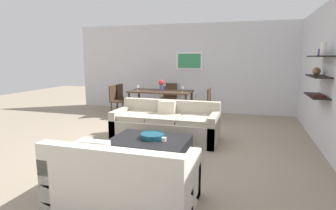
% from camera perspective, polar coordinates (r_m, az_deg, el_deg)
% --- Properties ---
extents(ground_plane, '(18.00, 18.00, 0.00)m').
position_cam_1_polar(ground_plane, '(5.52, -2.31, -7.95)').
color(ground_plane, gray).
extents(back_wall_unit, '(8.40, 0.09, 2.70)m').
position_cam_1_polar(back_wall_unit, '(8.62, 7.33, 7.54)').
color(back_wall_unit, silver).
rests_on(back_wall_unit, ground).
extents(right_wall_shelf_unit, '(0.34, 8.20, 2.70)m').
position_cam_1_polar(right_wall_shelf_unit, '(5.71, 30.06, 5.17)').
color(right_wall_shelf_unit, silver).
rests_on(right_wall_shelf_unit, ground).
extents(sofa_beige, '(2.13, 0.90, 0.78)m').
position_cam_1_polar(sofa_beige, '(5.72, -0.42, -4.26)').
color(sofa_beige, '#B2A893').
rests_on(sofa_beige, ground).
extents(loveseat_white, '(1.64, 0.90, 0.78)m').
position_cam_1_polar(loveseat_white, '(3.33, -9.32, -14.98)').
color(loveseat_white, silver).
rests_on(loveseat_white, ground).
extents(coffee_table, '(1.25, 0.96, 0.38)m').
position_cam_1_polar(coffee_table, '(4.57, -3.84, -9.26)').
color(coffee_table, black).
rests_on(coffee_table, ground).
extents(decorative_bowl, '(0.40, 0.40, 0.08)m').
position_cam_1_polar(decorative_bowl, '(4.54, -3.24, -6.33)').
color(decorative_bowl, navy).
rests_on(decorative_bowl, coffee_table).
extents(candle_jar, '(0.08, 0.08, 0.06)m').
position_cam_1_polar(candle_jar, '(4.36, -0.83, -7.12)').
color(candle_jar, silver).
rests_on(candle_jar, coffee_table).
extents(dining_table, '(1.75, 0.84, 0.75)m').
position_cam_1_polar(dining_table, '(7.82, -1.52, 2.41)').
color(dining_table, '#422D1E').
rests_on(dining_table, ground).
extents(dining_chair_right_near, '(0.44, 0.44, 0.88)m').
position_cam_1_polar(dining_chair_right_near, '(7.35, 7.54, 0.51)').
color(dining_chair_right_near, '#422D1E').
rests_on(dining_chair_right_near, ground).
extents(dining_chair_left_far, '(0.44, 0.44, 0.88)m').
position_cam_1_polar(dining_chair_left_far, '(8.50, -9.34, 1.72)').
color(dining_chair_left_far, '#422D1E').
rests_on(dining_chair_left_far, ground).
extents(dining_chair_left_near, '(0.44, 0.44, 0.88)m').
position_cam_1_polar(dining_chair_left_near, '(8.16, -10.52, 1.36)').
color(dining_chair_left_near, '#422D1E').
rests_on(dining_chair_left_near, ground).
extents(dining_chair_head, '(0.44, 0.44, 0.88)m').
position_cam_1_polar(dining_chair_head, '(8.62, 0.23, 1.97)').
color(dining_chair_head, '#422D1E').
rests_on(dining_chair_head, ground).
extents(wine_glass_right_near, '(0.07, 0.07, 0.17)m').
position_cam_1_polar(wine_glass_right_near, '(7.51, 3.00, 3.61)').
color(wine_glass_right_near, silver).
rests_on(wine_glass_right_near, dining_table).
extents(wine_glass_left_near, '(0.08, 0.08, 0.16)m').
position_cam_1_polar(wine_glass_left_near, '(7.93, -6.29, 3.81)').
color(wine_glass_left_near, silver).
rests_on(wine_glass_left_near, dining_table).
extents(wine_glass_head, '(0.08, 0.08, 0.17)m').
position_cam_1_polar(wine_glass_head, '(8.13, -0.72, 4.11)').
color(wine_glass_head, silver).
rests_on(wine_glass_head, dining_table).
extents(centerpiece_vase, '(0.16, 0.16, 0.31)m').
position_cam_1_polar(centerpiece_vase, '(7.80, -1.38, 4.32)').
color(centerpiece_vase, '#4C518C').
rests_on(centerpiece_vase, dining_table).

